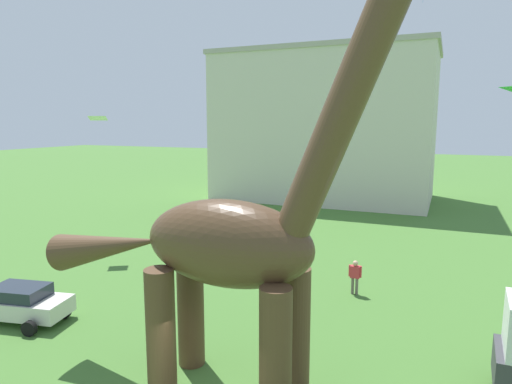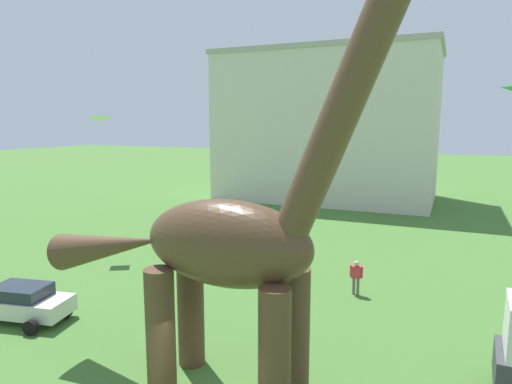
{
  "view_description": "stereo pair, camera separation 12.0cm",
  "coord_description": "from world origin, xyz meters",
  "px_view_note": "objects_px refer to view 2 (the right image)",
  "views": [
    {
      "loc": [
        6.38,
        -9.55,
        8.53
      ],
      "look_at": [
        0.46,
        4.16,
        6.19
      ],
      "focal_mm": 31.35,
      "sensor_mm": 36.0,
      "label": 1
    },
    {
      "loc": [
        6.49,
        -9.51,
        8.53
      ],
      "look_at": [
        0.46,
        4.16,
        6.19
      ],
      "focal_mm": 31.35,
      "sensor_mm": 36.0,
      "label": 2
    }
  ],
  "objects_px": {
    "dinosaur_sculpture": "(225,243)",
    "parked_sedan_left": "(22,302)",
    "person_near_flyer": "(356,274)",
    "kite_apex": "(100,118)"
  },
  "relations": [
    {
      "from": "dinosaur_sculpture",
      "to": "parked_sedan_left",
      "type": "distance_m",
      "value": 11.31
    },
    {
      "from": "parked_sedan_left",
      "to": "person_near_flyer",
      "type": "relative_size",
      "value": 2.58
    },
    {
      "from": "dinosaur_sculpture",
      "to": "person_near_flyer",
      "type": "xyz_separation_m",
      "value": [
        2.21,
        9.7,
        -3.81
      ]
    },
    {
      "from": "parked_sedan_left",
      "to": "person_near_flyer",
      "type": "bearing_deg",
      "value": 22.77
    },
    {
      "from": "dinosaur_sculpture",
      "to": "person_near_flyer",
      "type": "height_order",
      "value": "dinosaur_sculpture"
    },
    {
      "from": "person_near_flyer",
      "to": "kite_apex",
      "type": "xyz_separation_m",
      "value": [
        -16.92,
        1.09,
        7.72
      ]
    },
    {
      "from": "kite_apex",
      "to": "parked_sedan_left",
      "type": "bearing_deg",
      "value": -66.92
    },
    {
      "from": "person_near_flyer",
      "to": "kite_apex",
      "type": "bearing_deg",
      "value": 103.52
    },
    {
      "from": "parked_sedan_left",
      "to": "kite_apex",
      "type": "distance_m",
      "value": 13.34
    },
    {
      "from": "parked_sedan_left",
      "to": "kite_apex",
      "type": "xyz_separation_m",
      "value": [
        -4.19,
        9.84,
        7.97
      ]
    }
  ]
}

